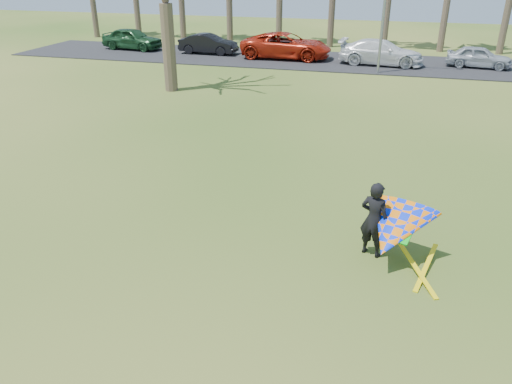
% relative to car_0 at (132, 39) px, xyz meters
% --- Properties ---
extents(ground, '(100.00, 100.00, 0.00)m').
position_rel_car_0_xyz_m(ground, '(15.79, -25.68, -0.82)').
color(ground, '#1C4B10').
rests_on(ground, ground).
extents(parking_strip, '(46.00, 7.00, 0.06)m').
position_rel_car_0_xyz_m(parking_strip, '(15.79, -0.68, -0.79)').
color(parking_strip, black).
rests_on(parking_strip, ground).
extents(car_0, '(4.65, 2.31, 1.52)m').
position_rel_car_0_xyz_m(car_0, '(0.00, 0.00, 0.00)').
color(car_0, '#1A4121').
rests_on(car_0, parking_strip).
extents(car_1, '(4.11, 1.55, 1.34)m').
position_rel_car_0_xyz_m(car_1, '(6.02, -0.29, -0.09)').
color(car_1, black).
rests_on(car_1, parking_strip).
extents(car_2, '(5.99, 2.83, 1.65)m').
position_rel_car_0_xyz_m(car_2, '(11.63, -0.59, 0.07)').
color(car_2, '#A9200D').
rests_on(car_2, parking_strip).
extents(car_3, '(5.35, 2.51, 1.51)m').
position_rel_car_0_xyz_m(car_3, '(17.83, -1.20, -0.01)').
color(car_3, white).
rests_on(car_3, parking_strip).
extents(car_4, '(3.95, 2.06, 1.28)m').
position_rel_car_0_xyz_m(car_4, '(23.64, -0.57, -0.12)').
color(car_4, '#A2A9B0').
rests_on(car_4, parking_strip).
extents(kite_flyer, '(2.13, 2.39, 2.02)m').
position_rel_car_0_xyz_m(kite_flyer, '(18.98, -24.17, 0.03)').
color(kite_flyer, black).
rests_on(kite_flyer, ground).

